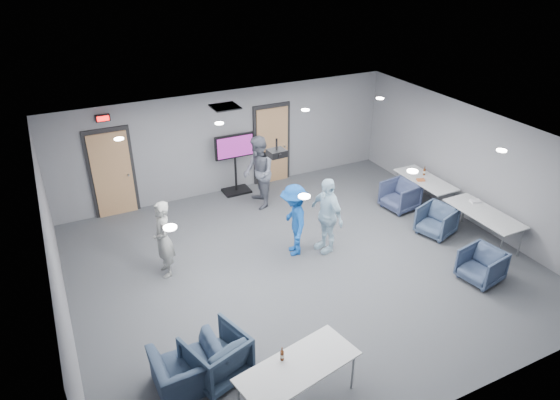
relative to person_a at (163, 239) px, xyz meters
name	(u,v)px	position (x,y,z in m)	size (l,w,h in m)	color
floor	(302,265)	(2.58, -0.98, -0.80)	(9.00, 9.00, 0.00)	#3D4146
ceiling	(305,144)	(2.58, -0.98, 1.90)	(9.00, 9.00, 0.00)	white
wall_back	(229,142)	(2.58, 3.02, 0.55)	(9.00, 0.02, 2.70)	slate
wall_front	(449,340)	(2.58, -4.98, 0.55)	(9.00, 0.02, 2.70)	slate
wall_left	(57,268)	(-1.92, -0.98, 0.55)	(0.02, 8.00, 2.70)	slate
wall_right	(475,167)	(7.08, -0.98, 0.55)	(0.02, 8.00, 2.70)	slate
door_left	(112,174)	(-0.42, 2.97, 0.26)	(1.06, 0.17, 2.24)	black
door_right	(272,145)	(3.78, 2.97, 0.26)	(1.06, 0.17, 2.24)	black
exit_sign	(103,118)	(-0.42, 2.95, 1.65)	(0.32, 0.08, 0.16)	black
hvac_diffuser	(225,107)	(2.08, 1.82, 1.88)	(0.60, 0.60, 0.03)	black
downlights	(305,145)	(2.58, -0.98, 1.88)	(6.18, 3.78, 0.02)	white
person_a	(163,239)	(0.00, 0.00, 0.00)	(0.59, 0.39, 1.61)	gray
person_b	(258,173)	(2.85, 1.80, 0.11)	(0.89, 0.70, 1.84)	slate
person_c	(327,215)	(3.33, -0.65, 0.04)	(0.99, 0.41, 1.70)	#C0E2F7
person_d	(294,220)	(2.65, -0.47, 0.00)	(1.03, 0.59, 1.60)	#17499B
chair_right_a	(400,196)	(5.93, 0.11, -0.45)	(0.76, 0.78, 0.71)	#37405F
chair_right_b	(436,221)	(5.91, -1.23, -0.46)	(0.73, 0.75, 0.68)	#37465F
chair_right_c	(481,266)	(5.50, -2.96, -0.47)	(0.72, 0.74, 0.67)	#37455F
chair_front_a	(216,356)	(0.00, -2.98, -0.41)	(0.84, 0.87, 0.79)	#314156
chair_front_b	(188,369)	(-0.45, -2.98, -0.47)	(1.02, 0.89, 0.66)	#324157
table_right_a	(425,181)	(6.58, -0.01, -0.12)	(0.70, 1.67, 0.73)	#BBBEC1
table_right_b	(484,214)	(6.58, -1.91, -0.12)	(0.74, 1.77, 0.73)	#BBBEC1
table_front_left	(298,368)	(0.87, -3.98, -0.12)	(1.90, 1.08, 0.73)	#BBBEC1
bottle_front	(282,355)	(0.72, -3.78, 0.01)	(0.06, 0.06, 0.23)	#4E230D
bottle_right	(424,172)	(6.70, 0.20, 0.01)	(0.06, 0.06, 0.23)	#4E230D
snack_box	(421,180)	(6.40, -0.03, -0.05)	(0.19, 0.13, 0.04)	#B75B2D
wrapper	(475,201)	(6.77, -1.46, -0.05)	(0.23, 0.15, 0.05)	silver
tv_stand	(235,160)	(2.62, 2.77, 0.11)	(1.06, 0.50, 1.62)	black
projector	(277,153)	(2.24, -0.50, 1.60)	(0.35, 0.33, 0.36)	black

